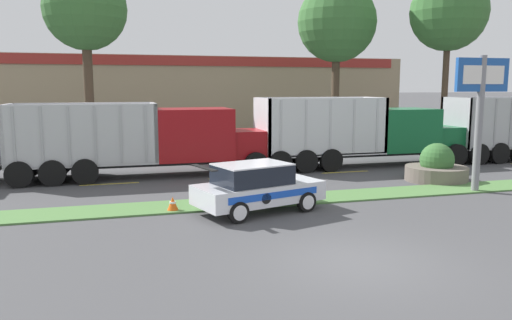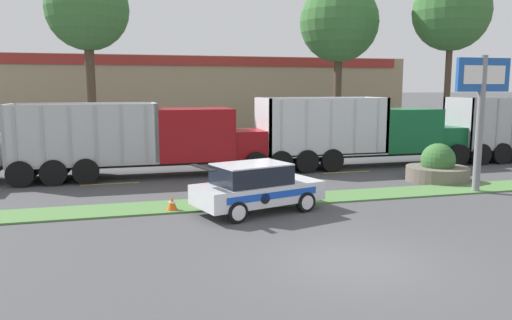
{
  "view_description": "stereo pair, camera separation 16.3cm",
  "coord_description": "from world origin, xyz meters",
  "px_view_note": "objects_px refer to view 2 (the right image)",
  "views": [
    {
      "loc": [
        -5.3,
        -10.07,
        4.03
      ],
      "look_at": [
        -0.13,
        8.24,
        1.23
      ],
      "focal_mm": 35.0,
      "sensor_mm": 36.0,
      "label": 1
    },
    {
      "loc": [
        -5.14,
        -10.11,
        4.03
      ],
      "look_at": [
        -0.13,
        8.24,
        1.23
      ],
      "focal_mm": 35.0,
      "sensor_mm": 36.0,
      "label": 2
    }
  ],
  "objects_px": {
    "dump_truck_lead": "(170,140)",
    "dump_truck_far_right": "(381,135)",
    "rally_car": "(256,187)",
    "stone_planter": "(438,168)",
    "traffic_cone": "(172,204)",
    "store_sign_post": "(482,98)"
  },
  "relations": [
    {
      "from": "rally_car",
      "to": "traffic_cone",
      "type": "distance_m",
      "value": 2.8
    },
    {
      "from": "dump_truck_far_right",
      "to": "rally_car",
      "type": "xyz_separation_m",
      "value": [
        -8.77,
        -7.7,
        -0.76
      ]
    },
    {
      "from": "dump_truck_far_right",
      "to": "rally_car",
      "type": "height_order",
      "value": "dump_truck_far_right"
    },
    {
      "from": "dump_truck_far_right",
      "to": "traffic_cone",
      "type": "xyz_separation_m",
      "value": [
        -11.4,
        -6.96,
        -1.35
      ]
    },
    {
      "from": "dump_truck_lead",
      "to": "dump_truck_far_right",
      "type": "distance_m",
      "value": 10.79
    },
    {
      "from": "dump_truck_lead",
      "to": "dump_truck_far_right",
      "type": "xyz_separation_m",
      "value": [
        10.79,
        0.11,
        -0.02
      ]
    },
    {
      "from": "store_sign_post",
      "to": "traffic_cone",
      "type": "distance_m",
      "value": 12.1
    },
    {
      "from": "store_sign_post",
      "to": "traffic_cone",
      "type": "xyz_separation_m",
      "value": [
        -11.62,
        0.04,
        -3.37
      ]
    },
    {
      "from": "stone_planter",
      "to": "traffic_cone",
      "type": "height_order",
      "value": "stone_planter"
    },
    {
      "from": "dump_truck_lead",
      "to": "traffic_cone",
      "type": "xyz_separation_m",
      "value": [
        -0.62,
        -6.84,
        -1.37
      ]
    },
    {
      "from": "stone_planter",
      "to": "traffic_cone",
      "type": "relative_size",
      "value": 5.24
    },
    {
      "from": "rally_car",
      "to": "stone_planter",
      "type": "relative_size",
      "value": 1.7
    },
    {
      "from": "dump_truck_far_right",
      "to": "store_sign_post",
      "type": "bearing_deg",
      "value": -88.24
    },
    {
      "from": "store_sign_post",
      "to": "dump_truck_lead",
      "type": "bearing_deg",
      "value": 147.94
    },
    {
      "from": "dump_truck_lead",
      "to": "stone_planter",
      "type": "distance_m",
      "value": 11.89
    },
    {
      "from": "dump_truck_lead",
      "to": "rally_car",
      "type": "height_order",
      "value": "dump_truck_lead"
    },
    {
      "from": "stone_planter",
      "to": "dump_truck_lead",
      "type": "bearing_deg",
      "value": 157.61
    },
    {
      "from": "dump_truck_lead",
      "to": "rally_car",
      "type": "bearing_deg",
      "value": -75.14
    },
    {
      "from": "stone_planter",
      "to": "traffic_cone",
      "type": "xyz_separation_m",
      "value": [
        -11.57,
        -2.33,
        -0.32
      ]
    },
    {
      "from": "traffic_cone",
      "to": "dump_truck_far_right",
      "type": "bearing_deg",
      "value": 31.38
    },
    {
      "from": "dump_truck_far_right",
      "to": "store_sign_post",
      "type": "height_order",
      "value": "store_sign_post"
    },
    {
      "from": "dump_truck_far_right",
      "to": "rally_car",
      "type": "distance_m",
      "value": 11.69
    }
  ]
}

